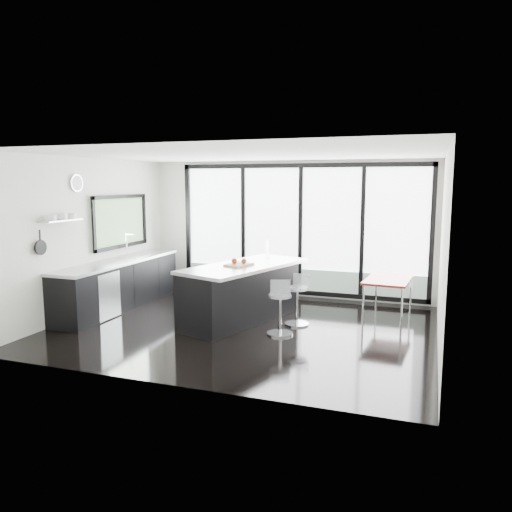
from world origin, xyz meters
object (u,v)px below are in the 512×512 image
at_px(bar_stool_near, 280,314).
at_px(island, 241,292).
at_px(red_table, 388,297).
at_px(bar_stool_far, 297,306).

bearing_deg(bar_stool_near, island, 132.82).
bearing_deg(red_table, island, -153.43).
height_order(island, bar_stool_far, island).
bearing_deg(island, bar_stool_near, -31.90).
xyz_separation_m(bar_stool_near, bar_stool_far, (0.11, 0.61, -0.00)).
distance_m(bar_stool_near, bar_stool_far, 0.62).
relative_size(bar_stool_far, red_table, 0.50).
height_order(bar_stool_near, bar_stool_far, bar_stool_near).
height_order(bar_stool_far, red_table, red_table).
bearing_deg(bar_stool_far, island, -158.75).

